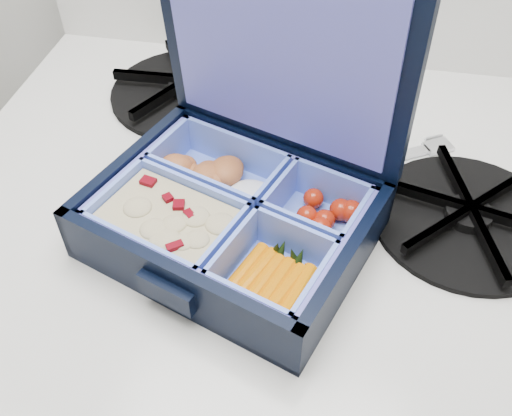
% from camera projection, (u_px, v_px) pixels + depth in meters
% --- Properties ---
extents(stove, '(0.64, 0.64, 0.97)m').
position_uv_depth(stove, '(256.00, 402.00, 0.93)').
color(stove, silver).
rests_on(stove, floor).
extents(bento_box, '(0.29, 0.25, 0.06)m').
position_uv_depth(bento_box, '(231.00, 219.00, 0.51)').
color(bento_box, black).
rests_on(bento_box, stove).
extents(burner_grate, '(0.22, 0.22, 0.03)m').
position_uv_depth(burner_grate, '(469.00, 212.00, 0.54)').
color(burner_grate, black).
rests_on(burner_grate, stove).
extents(burner_grate_rear, '(0.20, 0.20, 0.02)m').
position_uv_depth(burner_grate_rear, '(189.00, 87.00, 0.69)').
color(burner_grate_rear, black).
rests_on(burner_grate_rear, stove).
extents(fork, '(0.17, 0.11, 0.01)m').
position_uv_depth(fork, '(368.00, 164.00, 0.60)').
color(fork, silver).
rests_on(fork, stove).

